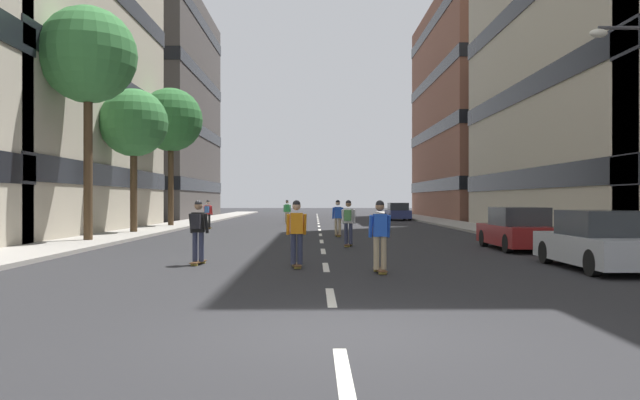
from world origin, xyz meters
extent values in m
plane|color=#28282B|center=(0.00, 30.87, 0.00)|extent=(185.21, 185.21, 0.00)
cube|color=#9E9991|center=(-9.63, 34.73, 0.07)|extent=(2.89, 84.89, 0.14)
cube|color=#9E9991|center=(9.63, 34.73, 0.07)|extent=(2.89, 84.89, 0.14)
cube|color=silver|center=(0.00, -2.00, 0.00)|extent=(0.16, 2.20, 0.01)
cube|color=silver|center=(0.00, 3.00, 0.00)|extent=(0.16, 2.20, 0.01)
cube|color=silver|center=(0.00, 8.00, 0.00)|extent=(0.16, 2.20, 0.01)
cube|color=silver|center=(0.00, 13.00, 0.00)|extent=(0.16, 2.20, 0.01)
cube|color=silver|center=(0.00, 18.00, 0.00)|extent=(0.16, 2.20, 0.01)
cube|color=silver|center=(0.00, 23.00, 0.00)|extent=(0.16, 2.20, 0.01)
cube|color=silver|center=(0.00, 28.00, 0.00)|extent=(0.16, 2.20, 0.01)
cube|color=silver|center=(0.00, 33.00, 0.00)|extent=(0.16, 2.20, 0.01)
cube|color=silver|center=(0.00, 38.00, 0.00)|extent=(0.16, 2.20, 0.01)
cube|color=silver|center=(0.00, 43.00, 0.00)|extent=(0.16, 2.20, 0.01)
cube|color=silver|center=(0.00, 48.00, 0.00)|extent=(0.16, 2.20, 0.01)
cube|color=silver|center=(0.00, 53.00, 0.00)|extent=(0.16, 2.20, 0.01)
cube|color=silver|center=(0.00, 58.00, 0.00)|extent=(0.16, 2.20, 0.01)
cube|color=silver|center=(0.00, 63.00, 0.00)|extent=(0.16, 2.20, 0.01)
cube|color=silver|center=(0.00, 68.00, 0.00)|extent=(0.16, 2.20, 0.01)
cube|color=#4C4744|center=(-19.96, 51.40, 10.43)|extent=(17.77, 21.08, 20.86)
cube|color=black|center=(-19.96, 51.40, 3.13)|extent=(17.89, 21.20, 1.10)
cube|color=black|center=(-19.96, 51.40, 8.34)|extent=(17.89, 21.20, 1.10)
cube|color=black|center=(-19.96, 51.40, 13.56)|extent=(17.89, 21.20, 1.10)
cube|color=black|center=(-19.96, 51.40, 18.77)|extent=(17.89, 21.20, 1.10)
cube|color=brown|center=(19.96, 51.40, 10.43)|extent=(17.77, 23.53, 20.86)
cube|color=black|center=(19.96, 51.40, 3.13)|extent=(17.89, 23.65, 1.10)
cube|color=black|center=(19.96, 51.40, 8.34)|extent=(17.89, 23.65, 1.10)
cube|color=black|center=(19.96, 51.40, 13.56)|extent=(17.89, 23.65, 1.10)
cube|color=black|center=(19.96, 51.40, 18.77)|extent=(17.89, 23.65, 1.10)
cube|color=maroon|center=(6.98, 13.67, 0.53)|extent=(1.80, 4.40, 0.70)
cube|color=#2D3338|center=(6.98, 13.52, 1.20)|extent=(1.60, 2.10, 0.64)
cylinder|color=black|center=(6.18, 15.12, 0.32)|extent=(0.22, 0.64, 0.64)
cylinder|color=black|center=(7.78, 15.12, 0.32)|extent=(0.22, 0.64, 0.64)
cylinder|color=black|center=(6.18, 12.22, 0.32)|extent=(0.22, 0.64, 0.64)
cylinder|color=black|center=(7.78, 12.22, 0.32)|extent=(0.22, 0.64, 0.64)
cube|color=navy|center=(6.98, 45.30, 0.53)|extent=(1.80, 4.40, 0.70)
cube|color=#2D3338|center=(6.98, 45.15, 1.20)|extent=(1.60, 2.10, 0.64)
cylinder|color=black|center=(6.18, 46.75, 0.32)|extent=(0.22, 0.64, 0.64)
cylinder|color=black|center=(7.78, 46.75, 0.32)|extent=(0.22, 0.64, 0.64)
cylinder|color=black|center=(6.18, 43.85, 0.32)|extent=(0.22, 0.64, 0.64)
cylinder|color=black|center=(7.78, 43.85, 0.32)|extent=(0.22, 0.64, 0.64)
cube|color=#B2B7BF|center=(6.98, 7.39, 0.53)|extent=(1.80, 4.40, 0.70)
cube|color=#2D3338|center=(6.98, 7.24, 1.20)|extent=(1.60, 2.10, 0.64)
cylinder|color=black|center=(6.18, 8.84, 0.32)|extent=(0.22, 0.64, 0.64)
cylinder|color=black|center=(7.78, 8.84, 0.32)|extent=(0.22, 0.64, 0.64)
cylinder|color=black|center=(6.18, 5.94, 0.32)|extent=(0.22, 0.64, 0.64)
cylinder|color=#4C3823|center=(-9.63, 17.06, 3.26)|extent=(0.36, 0.36, 6.24)
sphere|color=#387A3D|center=(-9.63, 17.06, 7.76)|extent=(3.96, 3.96, 3.96)
cylinder|color=#4C3823|center=(-9.63, 23.42, 2.34)|extent=(0.36, 0.36, 4.40)
sphere|color=#387A3D|center=(-9.63, 23.42, 5.76)|extent=(3.49, 3.49, 3.49)
cylinder|color=#4C3823|center=(-9.63, 31.58, 2.85)|extent=(0.36, 0.36, 5.41)
sphere|color=#2D6B33|center=(-9.63, 31.58, 6.98)|extent=(4.10, 4.10, 4.10)
cylinder|color=#3F3F44|center=(8.44, 8.60, 6.54)|extent=(1.80, 0.10, 0.10)
ellipsoid|color=silver|center=(7.54, 8.60, 6.39)|extent=(0.50, 0.30, 0.24)
cube|color=brown|center=(0.83, 21.38, 0.08)|extent=(0.29, 0.92, 0.02)
cylinder|color=#D8BF4C|center=(0.80, 21.70, 0.04)|extent=(0.19, 0.09, 0.07)
cylinder|color=#D8BF4C|center=(0.86, 21.06, 0.04)|extent=(0.19, 0.09, 0.07)
cylinder|color=tan|center=(0.74, 21.37, 0.49)|extent=(0.15, 0.15, 0.80)
cylinder|color=tan|center=(0.92, 21.39, 0.49)|extent=(0.15, 0.15, 0.80)
cube|color=blue|center=(0.83, 21.38, 1.17)|extent=(0.34, 0.23, 0.55)
cylinder|color=blue|center=(0.61, 21.41, 1.14)|extent=(0.11, 0.24, 0.55)
cylinder|color=blue|center=(1.04, 21.45, 1.14)|extent=(0.11, 0.24, 0.55)
sphere|color=beige|center=(0.83, 21.40, 1.62)|extent=(0.22, 0.22, 0.22)
sphere|color=black|center=(0.83, 21.40, 1.67)|extent=(0.21, 0.21, 0.21)
cube|color=brown|center=(-3.51, 8.65, 0.08)|extent=(0.34, 0.92, 0.02)
cylinder|color=#D8BF4C|center=(-3.46, 8.96, 0.04)|extent=(0.19, 0.10, 0.07)
cylinder|color=#D8BF4C|center=(-3.55, 8.33, 0.04)|extent=(0.19, 0.10, 0.07)
cylinder|color=#2D334C|center=(-3.59, 8.66, 0.49)|extent=(0.16, 0.16, 0.80)
cylinder|color=#2D334C|center=(-3.42, 8.63, 0.49)|extent=(0.16, 0.16, 0.80)
cube|color=black|center=(-3.51, 8.65, 1.17)|extent=(0.35, 0.25, 0.55)
cylinder|color=black|center=(-3.72, 8.73, 1.14)|extent=(0.12, 0.24, 0.55)
cylinder|color=black|center=(-3.28, 8.66, 1.14)|extent=(0.12, 0.24, 0.55)
sphere|color=#997051|center=(-3.50, 8.66, 1.62)|extent=(0.22, 0.22, 0.22)
sphere|color=black|center=(-3.50, 8.66, 1.67)|extent=(0.21, 0.21, 0.21)
cube|color=black|center=(-3.53, 8.47, 1.20)|extent=(0.28, 0.20, 0.40)
cube|color=brown|center=(-0.77, 7.88, 0.08)|extent=(0.30, 0.92, 0.02)
cylinder|color=#D8BF4C|center=(-0.81, 8.20, 0.04)|extent=(0.19, 0.09, 0.07)
cylinder|color=#D8BF4C|center=(-0.74, 7.56, 0.04)|extent=(0.19, 0.09, 0.07)
cylinder|color=#2D334C|center=(-0.86, 7.87, 0.49)|extent=(0.15, 0.15, 0.80)
cylinder|color=#2D334C|center=(-0.68, 7.89, 0.49)|extent=(0.15, 0.15, 0.80)
cube|color=orange|center=(-0.77, 7.88, 1.17)|extent=(0.34, 0.23, 0.55)
cylinder|color=orange|center=(-1.00, 7.91, 1.14)|extent=(0.11, 0.24, 0.55)
cylinder|color=orange|center=(-0.56, 7.95, 1.14)|extent=(0.11, 0.24, 0.55)
sphere|color=tan|center=(-0.77, 7.90, 1.62)|extent=(0.22, 0.22, 0.22)
sphere|color=black|center=(-0.77, 7.90, 1.67)|extent=(0.21, 0.21, 0.21)
cube|color=brown|center=(-2.33, 37.06, 0.08)|extent=(0.28, 0.91, 0.02)
cylinder|color=#D8BF4C|center=(-2.36, 37.38, 0.04)|extent=(0.19, 0.09, 0.07)
cylinder|color=#D8BF4C|center=(-2.30, 36.74, 0.04)|extent=(0.19, 0.09, 0.07)
cylinder|color=tan|center=(-2.42, 37.05, 0.49)|extent=(0.15, 0.15, 0.80)
cylinder|color=tan|center=(-2.24, 37.06, 0.49)|extent=(0.15, 0.15, 0.80)
cube|color=green|center=(-2.33, 37.06, 1.17)|extent=(0.34, 0.23, 0.55)
cylinder|color=green|center=(-2.55, 37.09, 1.14)|extent=(0.11, 0.24, 0.55)
cylinder|color=green|center=(-2.11, 37.13, 1.14)|extent=(0.11, 0.24, 0.55)
sphere|color=tan|center=(-2.33, 37.08, 1.62)|extent=(0.22, 0.22, 0.22)
sphere|color=black|center=(-2.33, 37.08, 1.67)|extent=(0.21, 0.21, 0.21)
cube|color=brown|center=(0.99, 15.14, 0.08)|extent=(0.38, 0.92, 0.02)
cylinder|color=#D8BF4C|center=(1.06, 15.45, 0.04)|extent=(0.19, 0.11, 0.07)
cylinder|color=#D8BF4C|center=(0.93, 14.82, 0.04)|extent=(0.19, 0.11, 0.07)
cylinder|color=#2D334C|center=(0.90, 15.16, 0.49)|extent=(0.17, 0.17, 0.80)
cylinder|color=#2D334C|center=(1.08, 15.12, 0.49)|extent=(0.17, 0.17, 0.80)
cube|color=white|center=(0.99, 15.14, 1.17)|extent=(0.35, 0.26, 0.55)
cylinder|color=white|center=(0.79, 15.23, 1.14)|extent=(0.14, 0.24, 0.55)
cylinder|color=white|center=(1.22, 15.14, 1.14)|extent=(0.14, 0.24, 0.55)
sphere|color=#997051|center=(1.00, 15.16, 1.62)|extent=(0.22, 0.22, 0.22)
sphere|color=black|center=(1.00, 15.16, 1.67)|extent=(0.21, 0.21, 0.21)
cube|color=#4C8C4C|center=(0.95, 14.96, 1.20)|extent=(0.29, 0.21, 0.40)
cube|color=brown|center=(-6.80, 29.10, 0.08)|extent=(0.35, 0.92, 0.02)
cylinder|color=#D8BF4C|center=(-6.74, 29.42, 0.04)|extent=(0.19, 0.10, 0.07)
cylinder|color=#D8BF4C|center=(-6.85, 28.79, 0.04)|extent=(0.19, 0.10, 0.07)
cylinder|color=black|center=(-6.89, 29.12, 0.49)|extent=(0.16, 0.16, 0.80)
cylinder|color=black|center=(-6.71, 29.09, 0.49)|extent=(0.16, 0.16, 0.80)
cube|color=red|center=(-6.80, 29.10, 1.17)|extent=(0.35, 0.25, 0.55)
cylinder|color=red|center=(-7.01, 29.19, 1.14)|extent=(0.13, 0.24, 0.55)
cylinder|color=red|center=(-6.57, 29.12, 1.14)|extent=(0.13, 0.24, 0.55)
sphere|color=beige|center=(-6.79, 29.12, 1.62)|extent=(0.22, 0.22, 0.22)
sphere|color=black|center=(-6.79, 29.12, 1.67)|extent=(0.21, 0.21, 0.21)
cube|color=#3F72BF|center=(-6.83, 28.93, 1.20)|extent=(0.28, 0.20, 0.40)
cube|color=brown|center=(1.30, 6.67, 0.08)|extent=(0.27, 0.91, 0.02)
cylinder|color=#D8BF4C|center=(1.27, 6.99, 0.04)|extent=(0.19, 0.08, 0.07)
cylinder|color=#D8BF4C|center=(1.32, 6.35, 0.04)|extent=(0.19, 0.08, 0.07)
cylinder|color=tan|center=(1.21, 6.66, 0.49)|extent=(0.15, 0.15, 0.80)
cylinder|color=tan|center=(1.39, 6.68, 0.49)|extent=(0.15, 0.15, 0.80)
cube|color=blue|center=(1.30, 6.67, 1.17)|extent=(0.34, 0.23, 0.55)
cylinder|color=blue|center=(1.07, 6.70, 1.14)|extent=(0.11, 0.24, 0.55)
cylinder|color=blue|center=(1.51, 6.74, 1.14)|extent=(0.11, 0.24, 0.55)
sphere|color=#997051|center=(1.30, 6.69, 1.62)|extent=(0.22, 0.22, 0.22)
sphere|color=black|center=(1.30, 6.69, 1.67)|extent=(0.21, 0.21, 0.21)
camera|label=1|loc=(-0.30, -8.25, 1.79)|focal=34.44mm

